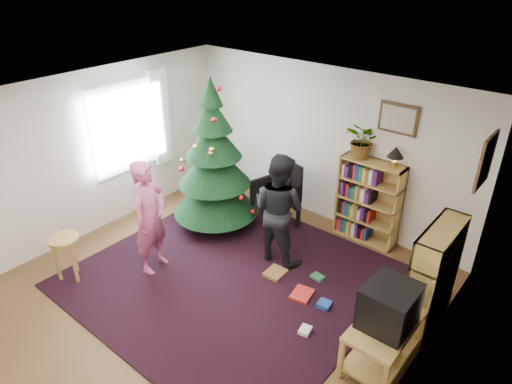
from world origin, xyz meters
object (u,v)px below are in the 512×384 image
Objects in this scene: armchair at (280,191)px; person_standing at (150,217)px; tv_stand at (383,339)px; bookshelf_right at (433,275)px; christmas_tree at (214,168)px; bookshelf_back at (368,201)px; picture_right at (486,161)px; potted_plant at (363,141)px; table_lamp at (396,153)px; person_by_chair at (279,209)px; stool at (65,247)px; picture_back at (398,119)px; crt_tv at (389,306)px.

person_standing is (-0.63, -2.06, 0.23)m from armchair.
bookshelf_right is at bearing 82.75° from tv_stand.
bookshelf_back is at bearing 29.88° from christmas_tree.
bookshelf_back is (-1.54, 0.59, -1.29)m from picture_right.
bookshelf_right is 2.16m from potted_plant.
person_standing is at bearing -171.73° from tv_stand.
christmas_tree is at bearing 90.77° from bookshelf_right.
potted_plant reaches higher than bookshelf_right.
christmas_tree is 1.87× the size of bookshelf_back.
table_lamp is at bearing 0.00° from bookshelf_back.
potted_plant is at bearing 161.23° from picture_right.
christmas_tree is at bearing -122.11° from armchair.
potted_plant is (0.53, 1.26, 0.75)m from person_by_chair.
bookshelf_right is (3.44, 0.05, -0.35)m from christmas_tree.
table_lamp is at bearing 49.79° from stool.
picture_right is 1.95× the size of table_lamp.
picture_right reaches higher than table_lamp.
stool is 2.15× the size of table_lamp.
armchair is at bearing 177.65° from picture_right.
potted_plant is at bearing -161.82° from picture_back.
potted_plant reaches higher than bookshelf_back.
table_lamp is at bearing 115.36° from tv_stand.
person_by_chair is at bearing -56.80° from person_standing.
bookshelf_right is at bearing -177.86° from person_by_chair.
picture_right is at bearing -14.13° from bookshelf_right.
person_by_chair reaches higher than tv_stand.
crt_tv is at bearing -64.17° from picture_back.
christmas_tree is 4.54× the size of potted_plant.
picture_right is 3.74m from christmas_tree.
picture_right is 0.25× the size of christmas_tree.
bookshelf_back is 1.37m from armchair.
armchair is (-1.29, -0.47, -0.08)m from bookshelf_back.
person_by_chair is at bearing 49.29° from stool.
christmas_tree reaches higher than armchair.
picture_right reaches higher than tv_stand.
bookshelf_right reaches higher than stool.
person_standing reaches higher than stool.
picture_back is 2.94m from tv_stand.
tv_stand is 4.11m from stool.
stool is 4.60m from table_lamp.
christmas_tree reaches higher than picture_right.
crt_tv is 4.12m from stool.
crt_tv is 1.01× the size of potted_plant.
person_by_chair reaches higher than stool.
table_lamp is (2.22, 2.53, 0.69)m from person_standing.
stool is at bearing 47.89° from person_by_chair.
christmas_tree reaches higher than crt_tv.
tv_stand is at bearing -54.41° from potted_plant.
picture_right is 1.44m from table_lamp.
picture_right is at bearing 9.25° from christmas_tree.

